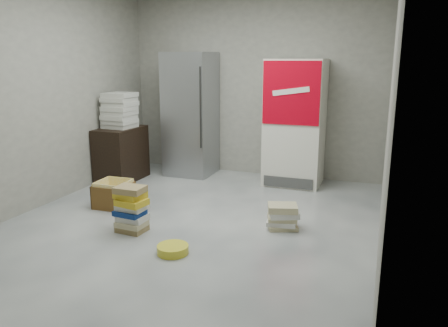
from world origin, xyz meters
TOP-DOWN VIEW (x-y plane):
  - ground at (0.00, 0.00)m, footprint 5.00×5.00m
  - room_shell at (0.00, 0.00)m, footprint 4.04×5.04m
  - steel_fridge at (-0.90, 2.13)m, footprint 0.70×0.72m
  - coke_cooler at (0.75, 2.12)m, footprint 0.80×0.73m
  - wood_shelf at (-1.73, 1.40)m, footprint 0.50×0.80m
  - supply_box_stack at (-1.72, 1.40)m, footprint 0.45×0.44m
  - phonebook_stack_main at (-0.48, -0.33)m, footprint 0.36×0.31m
  - phonebook_stack_side at (1.01, 0.31)m, footprint 0.39×0.35m
  - cardboard_box at (-1.13, 0.30)m, footprint 0.42×0.42m
  - bucket_lid at (0.18, -0.67)m, footprint 0.35×0.35m

SIDE VIEW (x-z plane):
  - ground at x=0.00m, z-range 0.00..0.00m
  - bucket_lid at x=0.18m, z-range 0.00..0.08m
  - cardboard_box at x=-1.13m, z-range -0.03..0.30m
  - phonebook_stack_side at x=1.01m, z-range 0.00..0.27m
  - phonebook_stack_main at x=-0.48m, z-range 0.00..0.50m
  - wood_shelf at x=-1.73m, z-range 0.00..0.80m
  - coke_cooler at x=0.75m, z-range 0.00..1.80m
  - steel_fridge at x=-0.90m, z-range 0.00..1.90m
  - supply_box_stack at x=-1.72m, z-range 0.80..1.32m
  - room_shell at x=0.00m, z-range 0.39..3.21m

